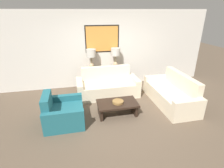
{
  "coord_description": "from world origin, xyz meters",
  "views": [
    {
      "loc": [
        -0.99,
        -3.82,
        2.62
      ],
      "look_at": [
        0.01,
        0.71,
        0.65
      ],
      "focal_mm": 28.0,
      "sensor_mm": 36.0,
      "label": 1
    }
  ],
  "objects_px": {
    "table_lamp_right": "(116,54)",
    "decorative_bowl": "(118,102)",
    "couch_by_back_wall": "(108,86)",
    "console_table": "(104,77)",
    "table_lamp_left": "(91,55)",
    "armchair_near_back_wall": "(63,113)",
    "coffee_table": "(117,106)",
    "couch_by_side": "(171,94)"
  },
  "relations": [
    {
      "from": "table_lamp_right",
      "to": "coffee_table",
      "type": "xyz_separation_m",
      "value": [
        -0.4,
        -1.92,
        -0.95
      ]
    },
    {
      "from": "couch_by_side",
      "to": "coffee_table",
      "type": "bearing_deg",
      "value": -171.3
    },
    {
      "from": "console_table",
      "to": "table_lamp_right",
      "type": "bearing_deg",
      "value": 0.0
    },
    {
      "from": "table_lamp_right",
      "to": "table_lamp_left",
      "type": "bearing_deg",
      "value": 180.0
    },
    {
      "from": "table_lamp_right",
      "to": "decorative_bowl",
      "type": "distance_m",
      "value": 2.14
    },
    {
      "from": "table_lamp_left",
      "to": "table_lamp_right",
      "type": "height_order",
      "value": "same"
    },
    {
      "from": "table_lamp_right",
      "to": "armchair_near_back_wall",
      "type": "height_order",
      "value": "table_lamp_right"
    },
    {
      "from": "couch_by_back_wall",
      "to": "decorative_bowl",
      "type": "bearing_deg",
      "value": -88.56
    },
    {
      "from": "console_table",
      "to": "armchair_near_back_wall",
      "type": "relative_size",
      "value": 1.29
    },
    {
      "from": "armchair_near_back_wall",
      "to": "couch_by_side",
      "type": "bearing_deg",
      "value": 5.82
    },
    {
      "from": "couch_by_side",
      "to": "armchair_near_back_wall",
      "type": "height_order",
      "value": "couch_by_side"
    },
    {
      "from": "coffee_table",
      "to": "decorative_bowl",
      "type": "xyz_separation_m",
      "value": [
        0.01,
        -0.02,
        0.13
      ]
    },
    {
      "from": "couch_by_back_wall",
      "to": "table_lamp_left",
      "type": "bearing_deg",
      "value": 121.81
    },
    {
      "from": "table_lamp_right",
      "to": "couch_by_side",
      "type": "distance_m",
      "value": 2.31
    },
    {
      "from": "couch_by_back_wall",
      "to": "armchair_near_back_wall",
      "type": "bearing_deg",
      "value": -137.13
    },
    {
      "from": "couch_by_side",
      "to": "coffee_table",
      "type": "relative_size",
      "value": 1.87
    },
    {
      "from": "table_lamp_left",
      "to": "coffee_table",
      "type": "height_order",
      "value": "table_lamp_left"
    },
    {
      "from": "couch_by_back_wall",
      "to": "couch_by_side",
      "type": "distance_m",
      "value": 2.0
    },
    {
      "from": "console_table",
      "to": "armchair_near_back_wall",
      "type": "bearing_deg",
      "value": -125.16
    },
    {
      "from": "table_lamp_left",
      "to": "decorative_bowl",
      "type": "height_order",
      "value": "table_lamp_left"
    },
    {
      "from": "couch_by_side",
      "to": "armchair_near_back_wall",
      "type": "distance_m",
      "value": 3.16
    },
    {
      "from": "console_table",
      "to": "decorative_bowl",
      "type": "relative_size",
      "value": 4.31
    },
    {
      "from": "couch_by_back_wall",
      "to": "decorative_bowl",
      "type": "distance_m",
      "value": 1.26
    },
    {
      "from": "table_lamp_left",
      "to": "table_lamp_right",
      "type": "relative_size",
      "value": 1.0
    },
    {
      "from": "table_lamp_right",
      "to": "armchair_near_back_wall",
      "type": "bearing_deg",
      "value": -132.59
    },
    {
      "from": "coffee_table",
      "to": "decorative_bowl",
      "type": "relative_size",
      "value": 3.62
    },
    {
      "from": "table_lamp_right",
      "to": "decorative_bowl",
      "type": "height_order",
      "value": "table_lamp_right"
    },
    {
      "from": "table_lamp_left",
      "to": "table_lamp_right",
      "type": "xyz_separation_m",
      "value": [
        0.85,
        0.0,
        0.0
      ]
    },
    {
      "from": "table_lamp_left",
      "to": "coffee_table",
      "type": "xyz_separation_m",
      "value": [
        0.45,
        -1.92,
        -0.95
      ]
    },
    {
      "from": "coffee_table",
      "to": "decorative_bowl",
      "type": "height_order",
      "value": "decorative_bowl"
    },
    {
      "from": "coffee_table",
      "to": "couch_by_side",
      "type": "bearing_deg",
      "value": 8.7
    },
    {
      "from": "table_lamp_left",
      "to": "couch_by_side",
      "type": "relative_size",
      "value": 0.34
    },
    {
      "from": "console_table",
      "to": "decorative_bowl",
      "type": "distance_m",
      "value": 1.94
    },
    {
      "from": "table_lamp_right",
      "to": "decorative_bowl",
      "type": "relative_size",
      "value": 2.31
    },
    {
      "from": "coffee_table",
      "to": "decorative_bowl",
      "type": "distance_m",
      "value": 0.13
    },
    {
      "from": "couch_by_side",
      "to": "coffee_table",
      "type": "xyz_separation_m",
      "value": [
        -1.73,
        -0.27,
        -0.03
      ]
    },
    {
      "from": "coffee_table",
      "to": "decorative_bowl",
      "type": "bearing_deg",
      "value": -59.99
    },
    {
      "from": "table_lamp_left",
      "to": "armchair_near_back_wall",
      "type": "relative_size",
      "value": 0.69
    },
    {
      "from": "table_lamp_left",
      "to": "couch_by_side",
      "type": "xyz_separation_m",
      "value": [
        2.18,
        -1.66,
        -0.91
      ]
    },
    {
      "from": "armchair_near_back_wall",
      "to": "decorative_bowl",
      "type": "bearing_deg",
      "value": 1.53
    },
    {
      "from": "couch_by_back_wall",
      "to": "table_lamp_right",
      "type": "bearing_deg",
      "value": 58.19
    },
    {
      "from": "decorative_bowl",
      "to": "table_lamp_left",
      "type": "bearing_deg",
      "value": 103.24
    }
  ]
}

